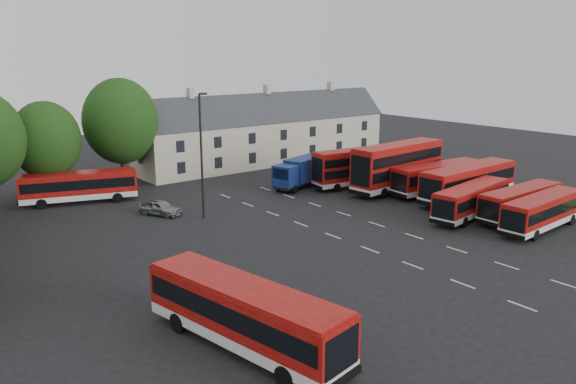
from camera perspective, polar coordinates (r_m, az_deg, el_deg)
name	(u,v)px	position (r m, az deg, el deg)	size (l,w,h in m)	color
ground	(351,243)	(43.24, 6.39, -5.12)	(140.00, 140.00, 0.00)	black
lane_markings	(355,230)	(46.26, 6.87, -3.84)	(5.15, 33.80, 0.01)	beige
terrace_houses	(267,133)	(73.59, -2.13, 6.03)	(35.70, 7.13, 10.06)	beige
bus_row_a	(543,210)	(50.09, 24.51, -1.64)	(10.02, 2.73, 2.81)	silver
bus_row_b	(521,200)	(52.43, 22.58, -0.80)	(9.84, 2.31, 2.78)	silver
bus_row_c	(472,198)	(51.59, 18.15, -0.60)	(10.26, 3.67, 2.84)	silver
bus_row_d	(469,180)	(57.12, 17.87, 1.18)	(12.30, 3.16, 3.46)	silver
bus_row_e	(438,176)	(59.20, 15.01, 1.61)	(11.16, 3.49, 3.11)	silver
bus_dd_south	(398,164)	(59.48, 11.10, 2.81)	(12.16, 3.63, 4.92)	silver
bus_dd_north	(356,165)	(60.57, 6.90, 2.70)	(10.11, 3.61, 4.06)	silver
bus_west	(245,311)	(27.81, -4.44, -11.92)	(4.67, 11.99, 3.31)	silver
bus_north	(79,185)	(57.25, -20.46, 0.71)	(10.79, 5.53, 2.99)	silver
box_truck	(300,171)	(59.82, 1.25, 2.11)	(7.46, 4.24, 3.12)	black
silver_car	(160,208)	(51.16, -12.86, -1.56)	(1.61, 4.00, 1.36)	#96979D
lamppost	(202,153)	(48.44, -8.76, 3.96)	(0.75, 0.40, 10.84)	black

